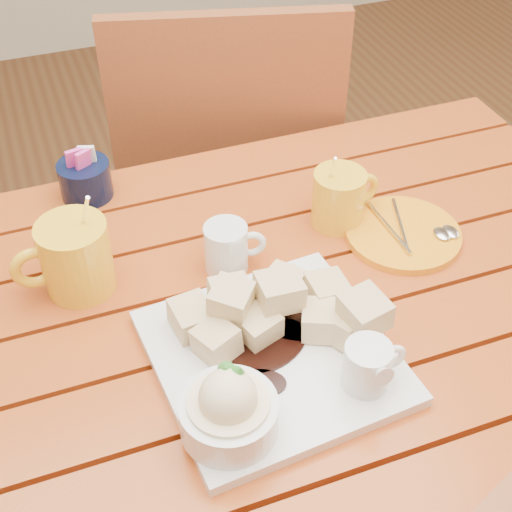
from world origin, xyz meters
name	(u,v)px	position (x,y,z in m)	size (l,w,h in m)	color
table	(270,351)	(0.00, 0.00, 0.64)	(1.20, 0.79, 0.75)	#9F2E14
dessert_plate	(268,356)	(-0.05, -0.12, 0.78)	(0.32, 0.32, 0.12)	white
coffee_mug_left	(74,257)	(-0.25, 0.13, 0.81)	(0.14, 0.10, 0.17)	yellow
coffee_mug_right	(340,197)	(0.17, 0.13, 0.80)	(0.12, 0.08, 0.14)	yellow
cream_pitcher	(228,247)	(-0.03, 0.09, 0.79)	(0.09, 0.08, 0.08)	white
sugar_caddy	(85,179)	(-0.20, 0.34, 0.78)	(0.09, 0.09, 0.09)	black
orange_saucer	(404,234)	(0.25, 0.06, 0.76)	(0.18, 0.18, 0.02)	orange
chair_far	(227,174)	(0.13, 0.60, 0.54)	(0.55, 0.55, 0.96)	brown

